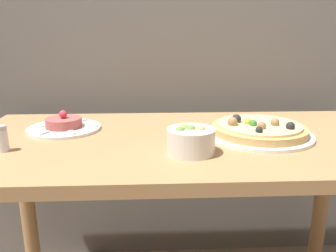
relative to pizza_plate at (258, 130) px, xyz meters
The scene contains 5 objects.
dining_table 0.26m from the pizza_plate, behind, with size 1.37×0.67×0.72m.
pizza_plate is the anchor object (origin of this frame).
tartare_plate 0.63m from the pizza_plate, behind, with size 0.24×0.24×0.07m.
small_bowl 0.27m from the pizza_plate, 147.84° to the right, with size 0.13×0.13×0.08m.
salt_shaker 0.74m from the pizza_plate, behind, with size 0.03×0.03×0.07m.
Camera 1 is at (-0.10, -0.64, 1.03)m, focal length 35.00 mm.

